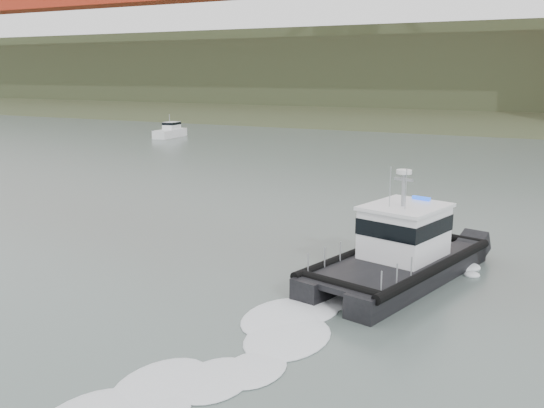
{
  "coord_description": "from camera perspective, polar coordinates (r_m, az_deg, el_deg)",
  "views": [
    {
      "loc": [
        11.73,
        -16.72,
        8.74
      ],
      "look_at": [
        -1.49,
        9.18,
        2.4
      ],
      "focal_mm": 40.0,
      "sensor_mm": 36.0,
      "label": 1
    }
  ],
  "objects": [
    {
      "name": "motorboat",
      "position": [
        84.9,
        -9.54,
        6.77
      ],
      "size": [
        2.43,
        6.04,
        3.25
      ],
      "rotation": [
        0.0,
        0.0,
        0.08
      ],
      "color": "white",
      "rests_on": "ground"
    },
    {
      "name": "ground",
      "position": [
        22.22,
        -7.5,
        -10.98
      ],
      "size": [
        400.0,
        400.0,
        0.0
      ],
      "primitive_type": "plane",
      "color": "slate",
      "rests_on": "ground"
    },
    {
      "name": "patrol_boat",
      "position": [
        26.61,
        11.96,
        -4.36
      ],
      "size": [
        6.04,
        10.74,
        4.93
      ],
      "rotation": [
        0.0,
        0.0,
        -0.25
      ],
      "color": "black",
      "rests_on": "ground"
    },
    {
      "name": "headlands",
      "position": [
        142.72,
        22.73,
        10.68
      ],
      "size": [
        500.0,
        105.36,
        27.12
      ],
      "color": "#313F24",
      "rests_on": "ground"
    }
  ]
}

